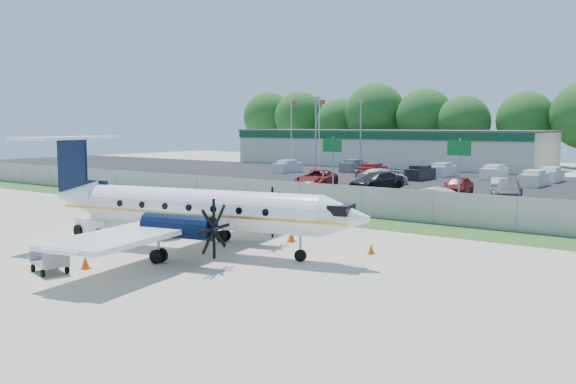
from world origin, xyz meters
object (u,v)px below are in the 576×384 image
Objects in this scene: baggage_cart_far at (160,229)px; baggage_cart_near at (50,262)px; aircraft at (195,208)px; pushback_tug at (104,224)px.

baggage_cart_near is at bearing -72.62° from baggage_cart_far.
baggage_cart_near is 0.96× the size of baggage_cart_far.
pushback_tug is (-6.72, -0.08, -1.36)m from aircraft.
aircraft reaches higher than baggage_cart_far.
aircraft is 8.61× the size of baggage_cart_far.
pushback_tug is 3.04m from baggage_cart_far.
pushback_tug reaches higher than baggage_cart_near.
baggage_cart_near is 8.67m from baggage_cart_far.
baggage_cart_far is (-4.21, 1.60, -1.61)m from aircraft.
aircraft is 6.12× the size of pushback_tug.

